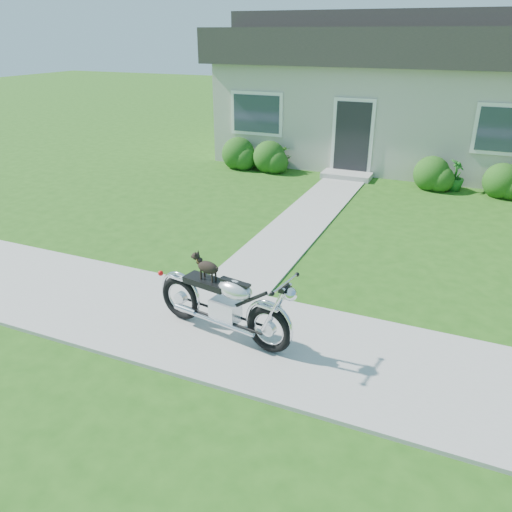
{
  "coord_description": "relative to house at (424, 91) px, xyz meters",
  "views": [
    {
      "loc": [
        1.73,
        -5.37,
        3.88
      ],
      "look_at": [
        -1.04,
        1.0,
        0.75
      ],
      "focal_mm": 35.0,
      "sensor_mm": 36.0,
      "label": 1
    }
  ],
  "objects": [
    {
      "name": "sidewalk",
      "position": [
        0.0,
        -11.99,
        -2.14
      ],
      "size": [
        24.0,
        2.2,
        0.04
      ],
      "primitive_type": "cube",
      "color": "#9E9B93",
      "rests_on": "ground"
    },
    {
      "name": "ground",
      "position": [
        0.0,
        -11.99,
        -2.16
      ],
      "size": [
        80.0,
        80.0,
        0.0
      ],
      "primitive_type": "plane",
      "color": "#235114",
      "rests_on": "ground"
    },
    {
      "name": "potted_plant_right",
      "position": [
        1.43,
        -3.44,
        -1.74
      ],
      "size": [
        0.51,
        0.51,
        0.83
      ],
      "primitive_type": "imported",
      "rotation": [
        0.0,
        0.0,
        1.46
      ],
      "color": "#1B5C19",
      "rests_on": "ground"
    },
    {
      "name": "potted_plant_left",
      "position": [
        -3.51,
        -3.44,
        -1.81
      ],
      "size": [
        0.83,
        0.83,
        0.7
      ],
      "primitive_type": "imported",
      "rotation": [
        0.0,
        0.0,
        2.36
      ],
      "color": "#255B18",
      "rests_on": "ground"
    },
    {
      "name": "motorcycle_with_dog",
      "position": [
        -0.99,
        -12.15,
        -1.62
      ],
      "size": [
        2.21,
        0.7,
        1.13
      ],
      "rotation": [
        0.0,
        0.0,
        -0.17
      ],
      "color": "black",
      "rests_on": "sidewalk"
    },
    {
      "name": "walkway",
      "position": [
        -1.5,
        -6.99,
        -2.14
      ],
      "size": [
        1.2,
        8.0,
        0.03
      ],
      "primitive_type": "cube",
      "color": "#9E9B93",
      "rests_on": "ground"
    },
    {
      "name": "house",
      "position": [
        0.0,
        0.0,
        0.0
      ],
      "size": [
        12.6,
        7.03,
        4.5
      ],
      "color": "beige",
      "rests_on": "ground"
    },
    {
      "name": "shrub_row",
      "position": [
        0.02,
        -3.49,
        -1.73
      ],
      "size": [
        10.62,
        1.1,
        1.1
      ],
      "color": "#204D14",
      "rests_on": "ground"
    }
  ]
}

